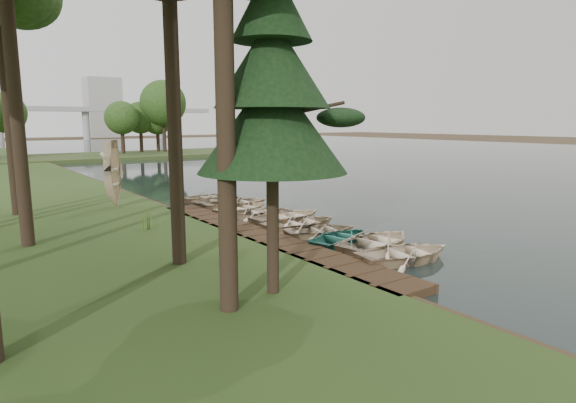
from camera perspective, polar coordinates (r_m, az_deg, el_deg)
ground at (r=20.29m, az=0.44°, el=-4.12°), size 300.00×300.00×0.00m
water at (r=55.19m, az=13.53°, el=4.26°), size 130.00×200.00×0.05m
boardwalk at (r=19.38m, az=-3.40°, el=-4.33°), size 1.60×16.00×0.30m
peninsula at (r=68.94m, az=-19.11°, el=5.15°), size 50.00×14.00×0.45m
far_trees at (r=67.94m, az=-22.13°, el=10.16°), size 45.60×5.60×8.80m
bridge at (r=138.05m, az=-26.04°, el=9.46°), size 95.90×4.00×8.60m
building_a at (r=161.45m, az=-21.05°, el=10.32°), size 10.00×8.00×18.00m
rowboat_0 at (r=16.92m, az=13.77°, el=-5.69°), size 4.00×3.18×0.74m
rowboat_1 at (r=18.23m, az=10.53°, el=-4.42°), size 4.16×3.29×0.78m
rowboat_2 at (r=18.83m, az=6.47°, el=-4.07°), size 3.62×2.96×0.65m
rowboat_3 at (r=20.07m, az=3.94°, el=-3.20°), size 3.60×2.98×0.65m
rowboat_4 at (r=21.22m, az=1.57°, el=-2.34°), size 3.73×2.73×0.75m
rowboat_5 at (r=22.57m, az=-0.03°, el=-1.56°), size 4.05×3.03×0.80m
rowboat_6 at (r=24.02m, az=-3.47°, el=-1.07°), size 3.70×3.03×0.67m
rowboat_7 at (r=25.12m, az=-5.37°, el=-0.59°), size 3.90×3.19×0.71m
rowboat_8 at (r=26.49m, az=-6.24°, el=0.01°), size 4.04×3.07×0.78m
rowboat_9 at (r=27.67m, az=-8.12°, el=0.26°), size 3.54×2.73×0.68m
rowboat_10 at (r=29.22m, az=-9.51°, el=0.65°), size 3.02×2.17×0.62m
stored_rowboat at (r=26.79m, az=-19.71°, el=0.10°), size 4.34×4.04×0.73m
pine_tree at (r=12.20m, az=-1.90°, el=13.02°), size 3.80×3.80×8.28m
reeds_0 at (r=15.67m, az=-6.87°, el=-5.20°), size 0.60×0.60×1.03m
reeds_1 at (r=19.22m, az=-6.85°, el=-2.48°), size 0.60×0.60×1.02m
reeds_2 at (r=20.97m, az=-16.34°, el=-1.98°), size 0.60×0.60×0.89m
reeds_3 at (r=23.80m, az=-12.86°, el=-0.32°), size 0.60×0.60×1.04m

